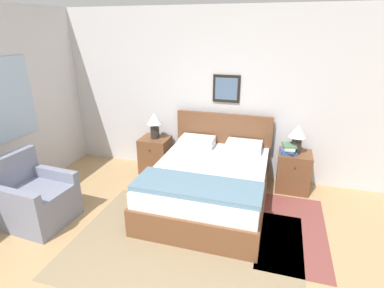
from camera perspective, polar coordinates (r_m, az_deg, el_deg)
name	(u,v)px	position (r m, az deg, el deg)	size (l,w,h in m)	color
wall_back	(224,96)	(4.73, 6.16, 9.11)	(7.70, 0.09, 2.60)	silver
area_rug_main	(185,245)	(3.56, -1.30, -18.65)	(2.55, 1.81, 0.01)	#897556
area_rug_bedside	(292,230)	(3.96, 18.57, -15.19)	(0.79, 1.56, 0.01)	brown
bed	(209,183)	(4.11, 3.30, -7.51)	(1.51, 1.93, 1.05)	brown
armchair	(35,200)	(4.24, -27.77, -9.36)	(0.81, 0.75, 0.86)	gray
nightstand_near_window	(155,155)	(5.07, -6.97, -2.01)	(0.47, 0.45, 0.59)	brown
nightstand_by_door	(293,171)	(4.71, 18.73, -4.95)	(0.47, 0.45, 0.59)	brown
table_lamp_near_window	(154,122)	(4.88, -7.18, 4.19)	(0.25, 0.25, 0.43)	#2D2823
table_lamp_by_door	(298,135)	(4.50, 19.47, 1.65)	(0.25, 0.25, 0.43)	#2D2823
book_thick_bottom	(288,152)	(4.54, 17.89, -1.44)	(0.25, 0.25, 0.04)	#335693
book_hardcover_middle	(289,150)	(4.52, 17.94, -1.01)	(0.22, 0.27, 0.03)	#335693
book_novel_upper	(289,147)	(4.51, 17.99, -0.59)	(0.17, 0.27, 0.04)	silver
book_slim_near_top	(289,145)	(4.50, 18.03, -0.22)	(0.21, 0.25, 0.03)	#4C7551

